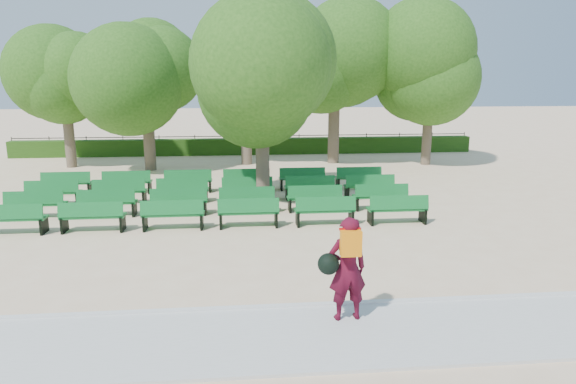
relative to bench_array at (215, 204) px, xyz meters
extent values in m
plane|color=beige|center=(1.38, -1.81, -0.09)|extent=(120.00, 120.00, 0.00)
cube|color=beige|center=(1.38, -9.21, -0.06)|extent=(30.00, 2.20, 0.06)
cube|color=silver|center=(1.38, -8.06, -0.04)|extent=(30.00, 0.12, 0.10)
cube|color=#264D13|center=(1.38, 12.19, 0.36)|extent=(26.00, 0.70, 0.90)
cube|color=#126B2A|center=(0.00, 0.01, 0.35)|extent=(1.77, 0.49, 0.06)
cube|color=#126B2A|center=(0.00, -0.19, 0.60)|extent=(1.77, 0.14, 0.41)
cylinder|color=brown|center=(1.65, 0.49, 1.33)|extent=(0.47, 0.47, 2.84)
ellipsoid|color=#30611A|center=(1.65, 0.49, 4.03)|extent=(4.67, 4.67, 4.21)
imported|color=#480A1B|center=(2.69, -8.64, 0.91)|extent=(0.73, 0.52, 1.89)
cube|color=orange|center=(2.69, -8.86, 1.45)|extent=(0.35, 0.18, 0.44)
sphere|color=black|center=(2.34, -8.70, 1.04)|extent=(0.38, 0.38, 0.38)
camera|label=1|loc=(0.82, -17.00, 4.20)|focal=32.00mm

